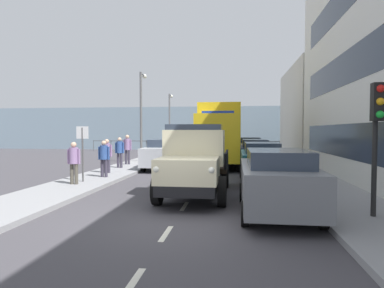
{
  "coord_description": "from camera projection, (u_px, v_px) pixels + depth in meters",
  "views": [
    {
      "loc": [
        -1.47,
        7.92,
        2.22
      ],
      "look_at": [
        0.74,
        -9.0,
        1.54
      ],
      "focal_mm": 31.09,
      "sensor_mm": 36.0,
      "label": 1
    }
  ],
  "objects": [
    {
      "name": "ground_plane",
      "position": [
        207.0,
        172.0,
        17.69
      ],
      "size": [
        80.0,
        80.0,
        0.0
      ],
      "primitive_type": "plane",
      "color": "#423F44"
    },
    {
      "name": "sidewalk_left",
      "position": [
        299.0,
        172.0,
        17.07
      ],
      "size": [
        2.43,
        35.54,
        0.15
      ],
      "primitive_type": "cube",
      "color": "gray",
      "rests_on": "ground_plane"
    },
    {
      "name": "sidewalk_right",
      "position": [
        122.0,
        170.0,
        18.3
      ],
      "size": [
        2.43,
        35.54,
        0.15
      ],
      "primitive_type": "cube",
      "color": "gray",
      "rests_on": "ground_plane"
    },
    {
      "name": "road_centreline_markings",
      "position": [
        207.0,
        173.0,
        17.43
      ],
      "size": [
        0.12,
        31.86,
        0.01
      ],
      "color": "silver",
      "rests_on": "ground_plane"
    },
    {
      "name": "building_far_block",
      "position": [
        328.0,
        113.0,
        27.55
      ],
      "size": [
        6.34,
        11.24,
        7.46
      ],
      "color": "beige",
      "rests_on": "ground_plane"
    },
    {
      "name": "sea_horizon",
      "position": [
        223.0,
        128.0,
        38.17
      ],
      "size": [
        80.0,
        0.8,
        5.0
      ],
      "primitive_type": "cube",
      "color": "gray",
      "rests_on": "ground_plane"
    },
    {
      "name": "seawall_railing",
      "position": [
        221.0,
        143.0,
        34.67
      ],
      "size": [
        28.08,
        0.08,
        1.2
      ],
      "color": "#4C5156",
      "rests_on": "ground_plane"
    },
    {
      "name": "truck_vintage_cream",
      "position": [
        195.0,
        162.0,
        11.07
      ],
      "size": [
        2.17,
        5.64,
        2.43
      ],
      "color": "black",
      "rests_on": "ground_plane"
    },
    {
      "name": "lorry_cargo_yellow",
      "position": [
        220.0,
        133.0,
        20.93
      ],
      "size": [
        2.58,
        8.2,
        3.87
      ],
      "color": "gold",
      "rests_on": "ground_plane"
    },
    {
      "name": "car_grey_kerbside_near",
      "position": [
        277.0,
        180.0,
        8.86
      ],
      "size": [
        1.93,
        4.31,
        1.72
      ],
      "color": "slate",
      "rests_on": "ground_plane"
    },
    {
      "name": "car_teal_kerbside_1",
      "position": [
        261.0,
        162.0,
        14.31
      ],
      "size": [
        1.77,
        4.16,
        1.72
      ],
      "color": "#1E6670",
      "rests_on": "ground_plane"
    },
    {
      "name": "car_navy_kerbside_2",
      "position": [
        254.0,
        154.0,
        19.23
      ],
      "size": [
        1.76,
        4.36,
        1.72
      ],
      "color": "navy",
      "rests_on": "ground_plane"
    },
    {
      "name": "car_white_kerbside_3",
      "position": [
        250.0,
        148.0,
        25.48
      ],
      "size": [
        1.83,
        4.08,
        1.72
      ],
      "color": "white",
      "rests_on": "ground_plane"
    },
    {
      "name": "car_silver_oppositeside_0",
      "position": [
        165.0,
        154.0,
        19.17
      ],
      "size": [
        1.91,
        4.5,
        1.72
      ],
      "color": "#B7BABF",
      "rests_on": "ground_plane"
    },
    {
      "name": "pedestrian_in_dark_coat",
      "position": [
        74.0,
        159.0,
        12.84
      ],
      "size": [
        0.53,
        0.34,
        1.64
      ],
      "color": "#4C473D",
      "rests_on": "sidewalk_right"
    },
    {
      "name": "pedestrian_with_bag",
      "position": [
        104.0,
        156.0,
        14.84
      ],
      "size": [
        0.53,
        0.34,
        1.63
      ],
      "color": "#383342",
      "rests_on": "sidewalk_right"
    },
    {
      "name": "pedestrian_by_lamp",
      "position": [
        107.0,
        153.0,
        16.32
      ],
      "size": [
        0.53,
        0.34,
        1.66
      ],
      "color": "#383342",
      "rests_on": "sidewalk_right"
    },
    {
      "name": "pedestrian_couple_a",
      "position": [
        120.0,
        150.0,
        18.57
      ],
      "size": [
        0.53,
        0.34,
        1.7
      ],
      "color": "#383342",
      "rests_on": "sidewalk_right"
    },
    {
      "name": "pedestrian_strolling",
      "position": [
        127.0,
        147.0,
        20.49
      ],
      "size": [
        0.53,
        0.34,
        1.82
      ],
      "color": "#383342",
      "rests_on": "sidewalk_right"
    },
    {
      "name": "traffic_light_near",
      "position": [
        377.0,
        120.0,
        7.86
      ],
      "size": [
        0.28,
        0.41,
        3.2
      ],
      "color": "black",
      "rests_on": "sidewalk_left"
    },
    {
      "name": "lamp_post_promenade",
      "position": [
        142.0,
        108.0,
        22.78
      ],
      "size": [
        0.32,
        1.14,
        6.07
      ],
      "color": "#59595B",
      "rests_on": "sidewalk_right"
    },
    {
      "name": "lamp_post_far",
      "position": [
        170.0,
        117.0,
        32.68
      ],
      "size": [
        0.32,
        1.14,
        5.69
      ],
      "color": "#59595B",
      "rests_on": "sidewalk_right"
    },
    {
      "name": "street_sign",
      "position": [
        83.0,
        144.0,
        13.49
      ],
      "size": [
        0.5,
        0.07,
        2.25
      ],
      "color": "#4C4C4C",
      "rests_on": "sidewalk_right"
    }
  ]
}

